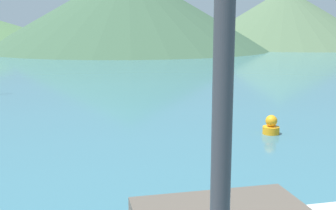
# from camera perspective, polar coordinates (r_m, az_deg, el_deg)

# --- Properties ---
(buoy_marker) EXTENTS (0.69, 0.69, 0.79)m
(buoy_marker) POSITION_cam_1_polar(r_m,az_deg,el_deg) (17.89, 13.79, -2.80)
(buoy_marker) COLOR orange
(buoy_marker) RESTS_ON ground_plane
(hill_east) EXTENTS (53.67, 53.67, 15.38)m
(hill_east) POSITION_cam_1_polar(r_m,az_deg,el_deg) (83.05, -5.40, 12.80)
(hill_east) COLOR #38563D
(hill_east) RESTS_ON ground_plane
(hill_far_east) EXTENTS (41.90, 41.90, 12.61)m
(hill_far_east) POSITION_cam_1_polar(r_m,az_deg,el_deg) (97.19, 15.47, 11.32)
(hill_far_east) COLOR #4C6647
(hill_far_east) RESTS_ON ground_plane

